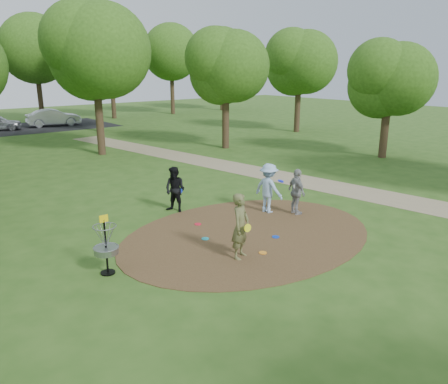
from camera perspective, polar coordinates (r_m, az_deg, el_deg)
ground at (r=13.53m, az=3.24°, el=-5.57°), size 100.00×100.00×0.00m
dirt_clearing at (r=13.52m, az=3.24°, el=-5.53°), size 8.40×8.40×0.02m
footpath at (r=19.43m, az=13.44°, el=0.76°), size 7.55×39.89×0.01m
parking_lot at (r=40.92m, az=-24.37°, el=7.63°), size 14.00×8.00×0.01m
player_observer_with_disc at (r=11.62m, az=2.18°, el=-4.49°), size 0.78×0.67×1.80m
player_throwing_with_disc at (r=15.37m, az=5.84°, el=0.49°), size 1.17×1.20×1.76m
player_walking_with_disc at (r=15.46m, az=-6.40°, el=0.31°), size 0.88×0.97×1.63m
player_waiting_with_disc at (r=15.30m, az=9.47°, el=0.01°), size 0.65×1.02×1.62m
disc_ground_cyan at (r=13.13m, az=-2.47°, el=-6.11°), size 0.22×0.22×0.02m
disc_ground_blue at (r=13.34m, az=6.76°, el=-5.84°), size 0.22×0.22×0.02m
disc_ground_red at (r=14.32m, az=-3.43°, el=-4.21°), size 0.22×0.22×0.02m
car_right at (r=41.29m, az=-21.37°, el=9.04°), size 4.64×2.21×1.47m
disc_ground_orange at (r=12.22m, az=5.09°, el=-7.90°), size 0.22×0.22×0.02m
disc_golf_basket at (r=11.13m, az=-15.22°, el=-6.17°), size 0.63×0.63×1.54m
tree_ring at (r=19.79m, az=-10.74°, el=16.46°), size 36.66×45.54×9.02m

